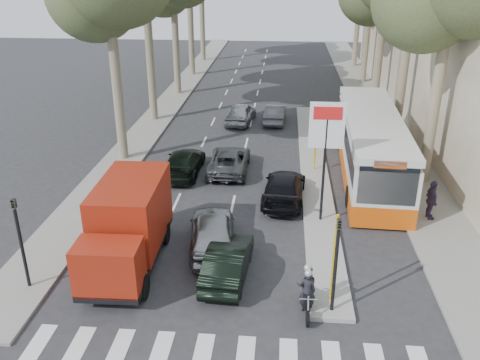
% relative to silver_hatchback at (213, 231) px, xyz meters
% --- Properties ---
extents(ground, '(120.00, 120.00, 0.00)m').
position_rel_silver_hatchback_xyz_m(ground, '(1.32, -2.36, -0.78)').
color(ground, '#28282B').
rests_on(ground, ground).
extents(sidewalk_right, '(3.20, 70.00, 0.12)m').
position_rel_silver_hatchback_xyz_m(sidewalk_right, '(9.92, 22.64, -0.72)').
color(sidewalk_right, gray).
rests_on(sidewalk_right, ground).
extents(median_left, '(2.40, 64.00, 0.12)m').
position_rel_silver_hatchback_xyz_m(median_left, '(-6.68, 25.64, -0.72)').
color(median_left, gray).
rests_on(median_left, ground).
extents(traffic_island, '(1.50, 26.00, 0.16)m').
position_rel_silver_hatchback_xyz_m(traffic_island, '(4.57, 8.64, -0.70)').
color(traffic_island, gray).
rests_on(traffic_island, ground).
extents(billboard, '(1.50, 12.10, 5.60)m').
position_rel_silver_hatchback_xyz_m(billboard, '(4.57, 2.64, 2.92)').
color(billboard, yellow).
rests_on(billboard, ground).
extents(traffic_light_island, '(0.16, 0.41, 3.60)m').
position_rel_silver_hatchback_xyz_m(traffic_light_island, '(4.57, -3.86, 1.70)').
color(traffic_light_island, black).
rests_on(traffic_light_island, ground).
extents(traffic_light_left, '(0.16, 0.41, 3.60)m').
position_rel_silver_hatchback_xyz_m(traffic_light_left, '(-6.28, -3.36, 1.70)').
color(traffic_light_left, black).
rests_on(traffic_light_left, ground).
extents(silver_hatchback, '(2.47, 4.81, 1.57)m').
position_rel_silver_hatchback_xyz_m(silver_hatchback, '(0.00, 0.00, 0.00)').
color(silver_hatchback, '#929599').
rests_on(silver_hatchback, ground).
extents(dark_hatchback, '(1.72, 4.23, 1.37)m').
position_rel_silver_hatchback_xyz_m(dark_hatchback, '(0.85, -1.98, -0.10)').
color(dark_hatchback, black).
rests_on(dark_hatchback, ground).
extents(queue_car_a, '(2.15, 4.65, 1.29)m').
position_rel_silver_hatchback_xyz_m(queue_car_a, '(-0.20, 8.32, -0.14)').
color(queue_car_a, '#45474C').
rests_on(queue_car_a, ground).
extents(queue_car_b, '(2.32, 4.89, 1.38)m').
position_rel_silver_hatchback_xyz_m(queue_car_b, '(2.90, 4.78, -0.10)').
color(queue_car_b, black).
rests_on(queue_car_b, ground).
extents(queue_car_c, '(2.22, 4.50, 1.48)m').
position_rel_silver_hatchback_xyz_m(queue_car_c, '(-0.33, 17.60, -0.05)').
color(queue_car_c, '#AFB2B7').
rests_on(queue_car_c, ground).
extents(queue_car_d, '(1.62, 4.09, 1.33)m').
position_rel_silver_hatchback_xyz_m(queue_car_d, '(2.16, 17.89, -0.12)').
color(queue_car_d, '#52545A').
rests_on(queue_car_d, ground).
extents(queue_car_e, '(1.94, 4.67, 1.35)m').
position_rel_silver_hatchback_xyz_m(queue_car_e, '(-2.68, 7.75, -0.11)').
color(queue_car_e, black).
rests_on(queue_car_e, ground).
extents(red_truck, '(2.43, 6.11, 3.23)m').
position_rel_silver_hatchback_xyz_m(red_truck, '(-3.05, -1.36, 0.92)').
color(red_truck, black).
rests_on(red_truck, ground).
extents(city_bus, '(3.38, 13.11, 3.43)m').
position_rel_silver_hatchback_xyz_m(city_bus, '(7.52, 8.50, 1.02)').
color(city_bus, '#D04E0B').
rests_on(city_bus, ground).
extents(motorcycle, '(0.72, 1.99, 1.69)m').
position_rel_silver_hatchback_xyz_m(motorcycle, '(3.72, -3.65, -0.01)').
color(motorcycle, black).
rests_on(motorcycle, ground).
extents(pedestrian_near, '(0.63, 1.13, 1.85)m').
position_rel_silver_hatchback_xyz_m(pedestrian_near, '(9.53, 3.23, 0.26)').
color(pedestrian_near, '#3C2F47').
rests_on(pedestrian_near, sidewalk_right).
extents(pedestrian_far, '(1.34, 1.20, 1.94)m').
position_rel_silver_hatchback_xyz_m(pedestrian_far, '(9.36, 10.88, 0.31)').
color(pedestrian_far, brown).
rests_on(pedestrian_far, sidewalk_right).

